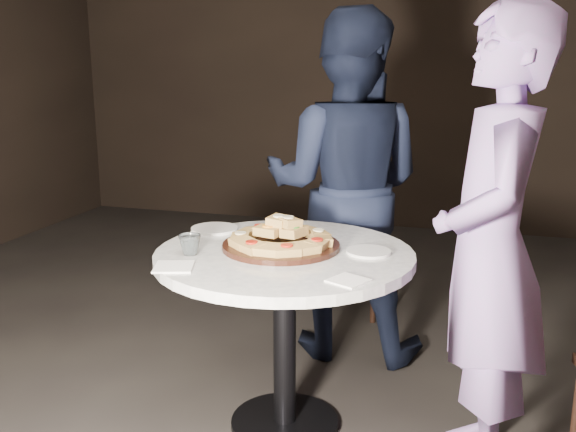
{
  "coord_description": "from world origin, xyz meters",
  "views": [
    {
      "loc": [
        0.74,
        -2.31,
        1.48
      ],
      "look_at": [
        0.06,
        0.05,
        0.89
      ],
      "focal_mm": 40.0,
      "sensor_mm": 36.0,
      "label": 1
    }
  ],
  "objects": [
    {
      "name": "napkin_near",
      "position": [
        -0.27,
        -0.31,
        0.77
      ],
      "size": [
        0.17,
        0.17,
        0.01
      ],
      "primitive_type": "cube",
      "rotation": [
        0.0,
        0.0,
        0.31
      ],
      "color": "white",
      "rests_on": "table"
    },
    {
      "name": "table",
      "position": [
        0.06,
        0.0,
        0.62
      ],
      "size": [
        1.17,
        1.17,
        0.76
      ],
      "rotation": [
        0.0,
        0.0,
        -0.17
      ],
      "color": "black",
      "rests_on": "ground"
    },
    {
      "name": "plate_right",
      "position": [
        0.38,
        0.07,
        0.77
      ],
      "size": [
        0.18,
        0.18,
        0.01
      ],
      "primitive_type": "cylinder",
      "rotation": [
        0.0,
        0.0,
        0.03
      ],
      "color": "white",
      "rests_on": "table"
    },
    {
      "name": "chair_far",
      "position": [
        0.11,
        1.32,
        0.46
      ],
      "size": [
        0.47,
        0.48,
        0.79
      ],
      "rotation": [
        0.0,
        0.0,
        2.84
      ],
      "color": "black",
      "rests_on": "ground"
    },
    {
      "name": "floor",
      "position": [
        0.0,
        0.0,
        0.0
      ],
      "size": [
        7.0,
        7.0,
        0.0
      ],
      "primitive_type": "plane",
      "color": "black",
      "rests_on": "ground"
    },
    {
      "name": "diner_teal",
      "position": [
        0.82,
        -0.07,
        0.84
      ],
      "size": [
        0.45,
        0.64,
        1.68
      ],
      "primitive_type": "imported",
      "rotation": [
        0.0,
        0.0,
        -1.49
      ],
      "color": "#866CAD",
      "rests_on": "ground"
    },
    {
      "name": "focaccia_pile",
      "position": [
        0.03,
        0.04,
        0.81
      ],
      "size": [
        0.42,
        0.41,
        0.11
      ],
      "rotation": [
        0.0,
        0.0,
        -0.25
      ],
      "color": "#AC8342",
      "rests_on": "serving_board"
    },
    {
      "name": "napkin_far",
      "position": [
        0.36,
        -0.28,
        0.77
      ],
      "size": [
        0.16,
        0.16,
        0.01
      ],
      "primitive_type": "cube",
      "rotation": [
        0.0,
        0.0,
        -0.45
      ],
      "color": "white",
      "rests_on": "table"
    },
    {
      "name": "water_glass",
      "position": [
        -0.28,
        -0.14,
        0.8
      ],
      "size": [
        0.11,
        0.11,
        0.08
      ],
      "primitive_type": "imported",
      "rotation": [
        0.0,
        0.0,
        -0.39
      ],
      "color": "silver",
      "rests_on": "table"
    },
    {
      "name": "plate_left",
      "position": [
        -0.33,
        0.22,
        0.77
      ],
      "size": [
        0.22,
        0.22,
        0.01
      ],
      "primitive_type": "cylinder",
      "rotation": [
        0.0,
        0.0,
        0.06
      ],
      "color": "white",
      "rests_on": "table"
    },
    {
      "name": "diner_navy",
      "position": [
        0.14,
        0.81,
        0.87
      ],
      "size": [
        0.86,
        0.67,
        1.74
      ],
      "primitive_type": "imported",
      "rotation": [
        0.0,
        0.0,
        3.16
      ],
      "color": "black",
      "rests_on": "ground"
    },
    {
      "name": "serving_board",
      "position": [
        0.03,
        0.03,
        0.77
      ],
      "size": [
        0.47,
        0.47,
        0.02
      ],
      "primitive_type": "cylinder",
      "rotation": [
        0.0,
        0.0,
        -0.0
      ],
      "color": "black",
      "rests_on": "table"
    }
  ]
}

